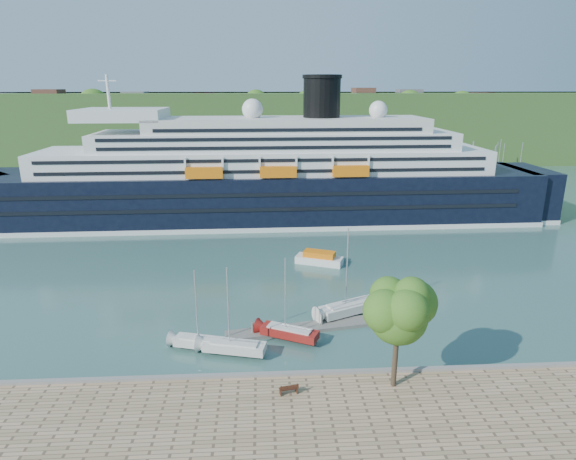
# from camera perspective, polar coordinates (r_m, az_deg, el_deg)

# --- Properties ---
(ground) EXTENTS (400.00, 400.00, 0.00)m
(ground) POSITION_cam_1_polar(r_m,az_deg,el_deg) (46.94, -1.88, -17.74)
(ground) COLOR #325A51
(ground) RESTS_ON ground
(far_hillside) EXTENTS (400.00, 50.00, 24.00)m
(far_hillside) POSITION_cam_1_polar(r_m,az_deg,el_deg) (184.25, -3.09, 12.21)
(far_hillside) COLOR #375923
(far_hillside) RESTS_ON ground
(quay_coping) EXTENTS (220.00, 0.50, 0.30)m
(quay_coping) POSITION_cam_1_polar(r_m,az_deg,el_deg) (46.13, -1.89, -16.70)
(quay_coping) COLOR slate
(quay_coping) RESTS_ON promenade
(cruise_ship) EXTENTS (127.79, 20.30, 28.64)m
(cruise_ship) POSITION_cam_1_polar(r_m,az_deg,el_deg) (96.36, -4.13, 9.42)
(cruise_ship) COLOR black
(cruise_ship) RESTS_ON ground
(park_bench) EXTENTS (1.82, 1.01, 1.10)m
(park_bench) POSITION_cam_1_polar(r_m,az_deg,el_deg) (43.66, 0.07, -18.22)
(park_bench) COLOR #4F2616
(park_bench) RESTS_ON promenade
(promenade_tree) EXTENTS (6.75, 6.75, 11.17)m
(promenade_tree) POSITION_cam_1_polar(r_m,az_deg,el_deg) (43.08, 12.82, -11.35)
(promenade_tree) COLOR #36631A
(promenade_tree) RESTS_ON promenade
(floating_pontoon) EXTENTS (18.07, 5.30, 0.40)m
(floating_pontoon) POSITION_cam_1_polar(r_m,az_deg,el_deg) (55.71, 2.01, -11.51)
(floating_pontoon) COLOR slate
(floating_pontoon) RESTS_ON ground
(sailboat_white_near) EXTENTS (6.82, 3.51, 8.49)m
(sailboat_white_near) POSITION_cam_1_polar(r_m,az_deg,el_deg) (50.73, -10.29, -9.65)
(sailboat_white_near) COLOR silver
(sailboat_white_near) RESTS_ON ground
(sailboat_red) EXTENTS (7.11, 4.77, 8.99)m
(sailboat_red) POSITION_cam_1_polar(r_m,az_deg,el_deg) (51.61, 0.18, -8.57)
(sailboat_red) COLOR maroon
(sailboat_red) RESTS_ON ground
(sailboat_white_far) EXTENTS (8.42, 5.45, 10.60)m
(sailboat_white_far) POSITION_cam_1_polar(r_m,az_deg,el_deg) (57.03, 7.45, -5.30)
(sailboat_white_far) COLOR silver
(sailboat_white_far) RESTS_ON ground
(tender_launch) EXTENTS (7.69, 5.05, 2.01)m
(tender_launch) POSITION_cam_1_polar(r_m,az_deg,el_deg) (74.73, 3.72, -3.28)
(tender_launch) COLOR orange
(tender_launch) RESTS_ON ground
(sailboat_extra) EXTENTS (7.35, 3.59, 9.15)m
(sailboat_extra) POSITION_cam_1_polar(r_m,az_deg,el_deg) (49.18, -6.51, -9.93)
(sailboat_extra) COLOR silver
(sailboat_extra) RESTS_ON ground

